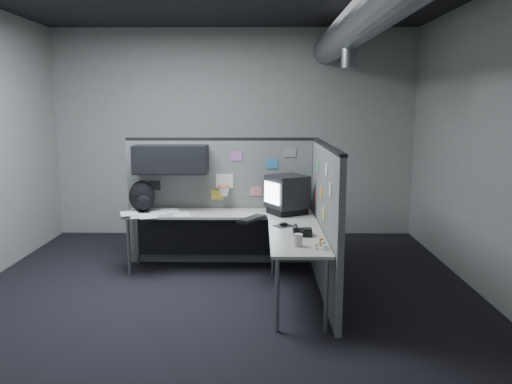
{
  "coord_description": "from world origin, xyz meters",
  "views": [
    {
      "loc": [
        0.41,
        -5.03,
        2.02
      ],
      "look_at": [
        0.36,
        0.35,
        1.1
      ],
      "focal_mm": 35.0,
      "sensor_mm": 36.0,
      "label": 1
    }
  ],
  "objects_px": {
    "desk": "(238,227)",
    "phone": "(302,232)",
    "keyboard": "(252,219)",
    "backpack": "(142,197)",
    "monitor": "(287,194)"
  },
  "relations": [
    {
      "from": "keyboard",
      "to": "backpack",
      "type": "xyz_separation_m",
      "value": [
        -1.37,
        0.46,
        0.17
      ]
    },
    {
      "from": "desk",
      "to": "phone",
      "type": "xyz_separation_m",
      "value": [
        0.68,
        -0.81,
        0.15
      ]
    },
    {
      "from": "keyboard",
      "to": "desk",
      "type": "bearing_deg",
      "value": 123.8
    },
    {
      "from": "monitor",
      "to": "backpack",
      "type": "xyz_separation_m",
      "value": [
        -1.78,
        0.09,
        -0.05
      ]
    },
    {
      "from": "desk",
      "to": "keyboard",
      "type": "xyz_separation_m",
      "value": [
        0.17,
        -0.15,
        0.13
      ]
    },
    {
      "from": "keyboard",
      "to": "backpack",
      "type": "bearing_deg",
      "value": 147.35
    },
    {
      "from": "desk",
      "to": "backpack",
      "type": "relative_size",
      "value": 5.94
    },
    {
      "from": "monitor",
      "to": "phone",
      "type": "distance_m",
      "value": 1.05
    },
    {
      "from": "phone",
      "to": "backpack",
      "type": "relative_size",
      "value": 0.52
    },
    {
      "from": "keyboard",
      "to": "phone",
      "type": "xyz_separation_m",
      "value": [
        0.52,
        -0.66,
        0.02
      ]
    },
    {
      "from": "desk",
      "to": "keyboard",
      "type": "relative_size",
      "value": 5.2
    },
    {
      "from": "monitor",
      "to": "backpack",
      "type": "height_order",
      "value": "monitor"
    },
    {
      "from": "phone",
      "to": "backpack",
      "type": "height_order",
      "value": "backpack"
    },
    {
      "from": "monitor",
      "to": "phone",
      "type": "relative_size",
      "value": 2.76
    },
    {
      "from": "desk",
      "to": "monitor",
      "type": "distance_m",
      "value": 0.72
    }
  ]
}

